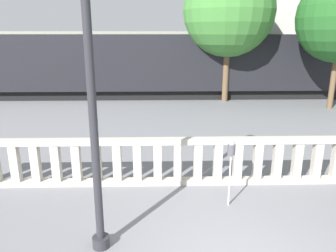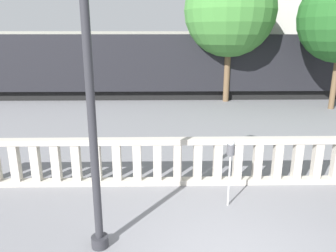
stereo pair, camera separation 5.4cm
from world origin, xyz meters
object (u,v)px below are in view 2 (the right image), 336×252
train_near (174,64)px  train_far (109,49)px  parking_meter (231,153)px  tree_left (230,11)px  lamppost (88,68)px

train_near → train_far: size_ratio=0.91×
train_far → parking_meter: bearing=-76.4°
train_near → tree_left: 4.35m
parking_meter → tree_left: tree_left is taller
parking_meter → tree_left: size_ratio=0.21×
train_near → tree_left: tree_left is taller
train_near → train_far: bearing=111.8°
lamppost → tree_left: 13.73m
lamppost → parking_meter: lamppost is taller
lamppost → train_far: size_ratio=0.23×
parking_meter → train_far: size_ratio=0.06×
parking_meter → train_near: (-0.71, 12.99, 0.66)m
tree_left → parking_meter: bearing=-100.5°
parking_meter → train_far: bearing=103.6°
lamppost → parking_meter: bearing=28.6°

